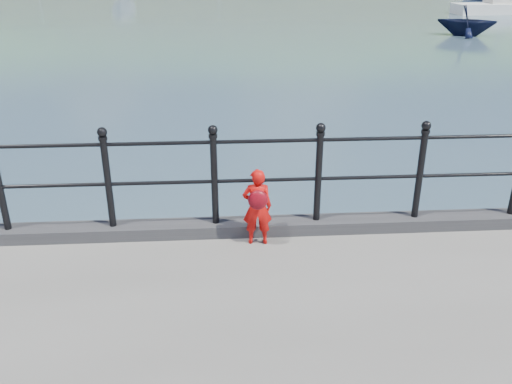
{
  "coord_description": "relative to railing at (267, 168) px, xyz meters",
  "views": [
    {
      "loc": [
        -0.51,
        -5.87,
        4.1
      ],
      "look_at": [
        -0.13,
        -0.2,
        1.55
      ],
      "focal_mm": 38.0,
      "sensor_mm": 36.0,
      "label": 1
    }
  ],
  "objects": [
    {
      "name": "launch_navy",
      "position": [
        12.32,
        22.61,
        -1.06
      ],
      "size": [
        3.64,
        3.43,
        1.53
      ],
      "primitive_type": "imported",
      "rotation": [
        0.0,
        0.0,
        1.18
      ],
      "color": "black",
      "rests_on": "ground"
    },
    {
      "name": "ground",
      "position": [
        -0.0,
        0.15,
        -1.82
      ],
      "size": [
        600.0,
        600.0,
        0.0
      ],
      "primitive_type": "plane",
      "color": "#2D4251",
      "rests_on": "ground"
    },
    {
      "name": "railing",
      "position": [
        0.0,
        0.0,
        0.0
      ],
      "size": [
        18.11,
        0.11,
        1.2
      ],
      "color": "black",
      "rests_on": "kerb"
    },
    {
      "name": "sailboat_near",
      "position": [
        19.42,
        32.9,
        -1.48
      ],
      "size": [
        7.09,
        2.55,
        9.44
      ],
      "rotation": [
        0.0,
        0.0,
        0.09
      ],
      "color": "silver",
      "rests_on": "ground"
    },
    {
      "name": "kerb",
      "position": [
        -0.0,
        -0.0,
        -0.75
      ],
      "size": [
        60.0,
        0.3,
        0.15
      ],
      "primitive_type": "cube",
      "color": "#28282B",
      "rests_on": "quay"
    },
    {
      "name": "far_shore",
      "position": [
        38.34,
        239.56,
        -24.39
      ],
      "size": [
        830.0,
        200.0,
        156.0
      ],
      "color": "#333A21",
      "rests_on": "ground"
    },
    {
      "name": "child",
      "position": [
        -0.13,
        -0.26,
        -0.36
      ],
      "size": [
        0.34,
        0.3,
        0.91
      ],
      "rotation": [
        0.0,
        0.0,
        3.12
      ],
      "color": "red",
      "rests_on": "quay"
    }
  ]
}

